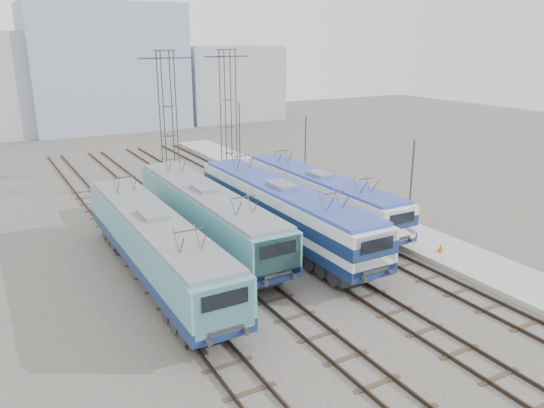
{
  "coord_description": "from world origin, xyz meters",
  "views": [
    {
      "loc": [
        -14.44,
        -21.25,
        12.71
      ],
      "look_at": [
        1.56,
        7.0,
        2.72
      ],
      "focal_mm": 35.0,
      "sensor_mm": 36.0,
      "label": 1
    }
  ],
  "objects_px": {
    "locomotive_far_left": "(156,243)",
    "mast_mid": "(305,160)",
    "mast_front": "(410,196)",
    "catenary_tower_west": "(168,117)",
    "catenary_tower_east": "(228,109)",
    "locomotive_center_right": "(283,208)",
    "mast_rear": "(240,138)",
    "safety_cone": "(441,248)",
    "locomotive_far_right": "(320,193)",
    "locomotive_center_left": "(207,213)"
  },
  "relations": [
    {
      "from": "locomotive_center_left",
      "to": "mast_front",
      "type": "bearing_deg",
      "value": -31.46
    },
    {
      "from": "locomotive_far_left",
      "to": "mast_mid",
      "type": "relative_size",
      "value": 2.63
    },
    {
      "from": "catenary_tower_west",
      "to": "locomotive_center_left",
      "type": "bearing_deg",
      "value": -99.56
    },
    {
      "from": "mast_mid",
      "to": "mast_rear",
      "type": "relative_size",
      "value": 1.0
    },
    {
      "from": "catenary_tower_west",
      "to": "mast_rear",
      "type": "height_order",
      "value": "catenary_tower_west"
    },
    {
      "from": "locomotive_far_left",
      "to": "locomotive_center_right",
      "type": "distance_m",
      "value": 9.16
    },
    {
      "from": "mast_mid",
      "to": "safety_cone",
      "type": "relative_size",
      "value": 13.3
    },
    {
      "from": "locomotive_far_right",
      "to": "safety_cone",
      "type": "xyz_separation_m",
      "value": [
        2.78,
        -9.07,
        -1.64
      ]
    },
    {
      "from": "mast_mid",
      "to": "locomotive_center_left",
      "type": "bearing_deg",
      "value": -153.7
    },
    {
      "from": "mast_front",
      "to": "catenary_tower_west",
      "type": "bearing_deg",
      "value": 113.27
    },
    {
      "from": "locomotive_far_left",
      "to": "mast_rear",
      "type": "relative_size",
      "value": 2.63
    },
    {
      "from": "catenary_tower_east",
      "to": "mast_front",
      "type": "bearing_deg",
      "value": -84.55
    },
    {
      "from": "catenary_tower_west",
      "to": "safety_cone",
      "type": "bearing_deg",
      "value": -66.56
    },
    {
      "from": "locomotive_far_left",
      "to": "mast_front",
      "type": "distance_m",
      "value": 15.71
    },
    {
      "from": "locomotive_far_right",
      "to": "locomotive_center_left",
      "type": "bearing_deg",
      "value": -177.17
    },
    {
      "from": "mast_rear",
      "to": "safety_cone",
      "type": "height_order",
      "value": "mast_rear"
    },
    {
      "from": "locomotive_center_right",
      "to": "locomotive_far_right",
      "type": "height_order",
      "value": "locomotive_center_right"
    },
    {
      "from": "mast_mid",
      "to": "locomotive_far_right",
      "type": "bearing_deg",
      "value": -110.62
    },
    {
      "from": "catenary_tower_west",
      "to": "safety_cone",
      "type": "relative_size",
      "value": 22.8
    },
    {
      "from": "locomotive_far_left",
      "to": "locomotive_center_right",
      "type": "height_order",
      "value": "locomotive_center_right"
    },
    {
      "from": "locomotive_center_right",
      "to": "catenary_tower_east",
      "type": "height_order",
      "value": "catenary_tower_east"
    },
    {
      "from": "mast_front",
      "to": "safety_cone",
      "type": "relative_size",
      "value": 13.3
    },
    {
      "from": "locomotive_far_left",
      "to": "mast_mid",
      "type": "distance_m",
      "value": 17.79
    },
    {
      "from": "catenary_tower_east",
      "to": "mast_front",
      "type": "xyz_separation_m",
      "value": [
        2.1,
        -22.0,
        -3.14
      ]
    },
    {
      "from": "locomotive_far_right",
      "to": "mast_rear",
      "type": "relative_size",
      "value": 2.46
    },
    {
      "from": "locomotive_center_right",
      "to": "mast_rear",
      "type": "relative_size",
      "value": 2.68
    },
    {
      "from": "locomotive_far_left",
      "to": "catenary_tower_west",
      "type": "bearing_deg",
      "value": 68.23
    },
    {
      "from": "mast_mid",
      "to": "locomotive_center_right",
      "type": "bearing_deg",
      "value": -131.37
    },
    {
      "from": "locomotive_far_left",
      "to": "mast_mid",
      "type": "height_order",
      "value": "mast_mid"
    },
    {
      "from": "locomotive_center_right",
      "to": "mast_mid",
      "type": "relative_size",
      "value": 2.68
    },
    {
      "from": "mast_front",
      "to": "safety_cone",
      "type": "distance_m",
      "value": 3.66
    },
    {
      "from": "locomotive_center_right",
      "to": "mast_front",
      "type": "relative_size",
      "value": 2.68
    },
    {
      "from": "catenary_tower_east",
      "to": "mast_mid",
      "type": "bearing_deg",
      "value": -78.14
    },
    {
      "from": "locomotive_center_left",
      "to": "locomotive_far_right",
      "type": "height_order",
      "value": "locomotive_center_left"
    },
    {
      "from": "locomotive_center_right",
      "to": "catenary_tower_west",
      "type": "height_order",
      "value": "catenary_tower_west"
    },
    {
      "from": "catenary_tower_west",
      "to": "mast_front",
      "type": "height_order",
      "value": "catenary_tower_west"
    },
    {
      "from": "locomotive_center_right",
      "to": "catenary_tower_west",
      "type": "relative_size",
      "value": 1.57
    },
    {
      "from": "locomotive_center_right",
      "to": "mast_front",
      "type": "xyz_separation_m",
      "value": [
        6.35,
        -4.79,
        1.11
      ]
    },
    {
      "from": "mast_rear",
      "to": "catenary_tower_east",
      "type": "bearing_deg",
      "value": -136.4
    },
    {
      "from": "catenary_tower_east",
      "to": "mast_front",
      "type": "height_order",
      "value": "catenary_tower_east"
    },
    {
      "from": "locomotive_center_right",
      "to": "locomotive_far_right",
      "type": "relative_size",
      "value": 1.09
    },
    {
      "from": "catenary_tower_east",
      "to": "locomotive_center_left",
      "type": "bearing_deg",
      "value": -119.67
    },
    {
      "from": "mast_mid",
      "to": "mast_rear",
      "type": "distance_m",
      "value": 12.0
    },
    {
      "from": "locomotive_far_right",
      "to": "mast_front",
      "type": "bearing_deg",
      "value": -75.36
    },
    {
      "from": "catenary_tower_west",
      "to": "mast_mid",
      "type": "height_order",
      "value": "catenary_tower_west"
    },
    {
      "from": "catenary_tower_west",
      "to": "safety_cone",
      "type": "distance_m",
      "value": 24.72
    },
    {
      "from": "locomotive_center_left",
      "to": "safety_cone",
      "type": "relative_size",
      "value": 34.96
    },
    {
      "from": "locomotive_center_left",
      "to": "safety_cone",
      "type": "height_order",
      "value": "locomotive_center_left"
    },
    {
      "from": "mast_mid",
      "to": "safety_cone",
      "type": "height_order",
      "value": "mast_mid"
    },
    {
      "from": "locomotive_far_right",
      "to": "catenary_tower_west",
      "type": "height_order",
      "value": "catenary_tower_west"
    }
  ]
}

